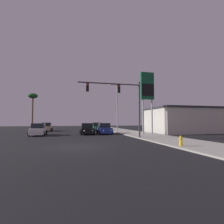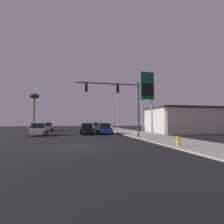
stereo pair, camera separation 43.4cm
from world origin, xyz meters
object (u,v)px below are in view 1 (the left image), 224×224
car_tan (47,127)px  fire_hydrant (181,141)px  car_white (38,130)px  car_blue (104,129)px  car_black (87,129)px  gas_station_sign (147,89)px  traffic_light_mast (123,97)px  car_green (96,127)px  palm_tree_far (33,98)px  street_lamp (117,105)px

car_tan → fire_hydrant: 28.03m
car_white → car_blue: 9.50m
car_black → fire_hydrant: bearing=112.3°
fire_hydrant → gas_station_sign: bearing=76.3°
car_blue → fire_hydrant: car_blue is taller
car_blue → traffic_light_mast: traffic_light_mast is taller
car_white → traffic_light_mast: 12.90m
car_white → traffic_light_mast: traffic_light_mast is taller
car_tan → gas_station_sign: gas_station_sign is taller
car_black → car_tan: bearing=-54.2°
car_green → car_tan: bearing=-1.6°
car_white → car_tan: size_ratio=1.00×
car_white → fire_hydrant: bearing=128.7°
car_black → palm_tree_far: size_ratio=0.47×
car_white → palm_tree_far: (-5.00, 21.97, 7.17)m
car_black → gas_station_sign: bearing=161.9°
car_black → car_tan: (-6.93, 10.26, 0.00)m
street_lamp → fire_hydrant: bearing=-91.7°
gas_station_sign → fire_hydrant: 13.59m
car_tan → palm_tree_far: 14.27m
car_white → traffic_light_mast: size_ratio=0.60×
car_green → car_tan: 9.92m
car_green → palm_tree_far: (-14.76, 11.30, 7.17)m
car_green → traffic_light_mast: size_ratio=0.60×
car_blue → palm_tree_far: 26.80m
car_green → gas_station_sign: bearing=110.4°
car_green → traffic_light_mast: 18.11m
car_white → fire_hydrant: size_ratio=5.71×
car_tan → car_black: bearing=123.5°
car_tan → palm_tree_far: size_ratio=0.47×
car_blue → gas_station_sign: gas_station_sign is taller
street_lamp → gas_station_sign: 9.22m
car_white → car_tan: (-0.16, 10.63, 0.00)m
car_white → gas_station_sign: size_ratio=0.48×
gas_station_sign → car_tan: bearing=139.1°
car_black → palm_tree_far: bearing=-59.7°
car_green → palm_tree_far: 19.92m
car_green → car_white: bearing=45.7°
car_blue → fire_hydrant: 15.33m
street_lamp → fire_hydrant: street_lamp is taller
car_tan → car_blue: 13.91m
car_white → fire_hydrant: 19.01m
car_black → fire_hydrant: size_ratio=5.71×
traffic_light_mast → car_green: bearing=91.1°
car_white → street_lamp: 14.99m
car_white → car_blue: same height
fire_hydrant → palm_tree_far: bearing=115.5°
car_black → gas_station_sign: 10.72m
car_green → traffic_light_mast: traffic_light_mast is taller
street_lamp → car_green: bearing=125.3°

